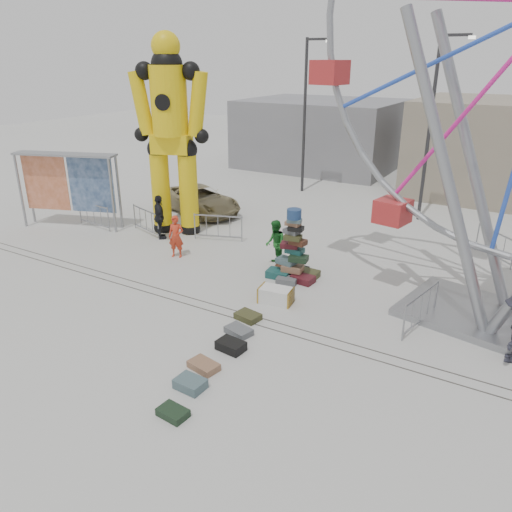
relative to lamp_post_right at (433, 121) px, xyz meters
The scene contains 25 objects.
ground 14.09m from the lamp_post_right, 103.39° to the right, with size 90.00×90.00×0.00m, color #9E9E99.
track_line_near 13.54m from the lamp_post_right, 104.01° to the right, with size 40.00×0.04×0.01m, color #47443F.
track_line_far 13.18m from the lamp_post_right, 104.46° to the right, with size 40.00×0.04×0.01m, color #47443F.
building_left 13.00m from the lamp_post_right, 135.30° to the left, with size 10.00×8.00×4.40m, color gray.
lamp_post_right is the anchor object (origin of this frame).
lamp_post_left 7.28m from the lamp_post_right, 164.05° to the left, with size 1.41×0.25×8.00m.
suitcase_tower 9.96m from the lamp_post_right, 103.57° to the right, with size 1.73×1.54×2.47m.
crash_test_dummy 11.26m from the lamp_post_right, 140.49° to the right, with size 3.26×1.65×8.28m.
banner_scaffold 16.00m from the lamp_post_right, 145.45° to the right, with size 4.52×2.26×3.28m.
steamer_trunk 11.81m from the lamp_post_right, 99.22° to the right, with size 1.03×0.59×0.48m, color silver.
row_case_0 13.15m from the lamp_post_right, 99.04° to the right, with size 0.70×0.51×0.19m, color #3E3F1F.
row_case_1 13.90m from the lamp_post_right, 97.56° to the right, with size 0.73×0.49×0.19m, color slate.
row_case_2 14.60m from the lamp_post_right, 96.08° to the right, with size 0.73×0.49×0.25m, color black.
row_case_3 15.62m from the lamp_post_right, 96.05° to the right, with size 0.75×0.47×0.18m, color #91664A.
row_case_4 16.34m from the lamp_post_right, 95.08° to the right, with size 0.69×0.50×0.24m, color #4A636A.
row_case_5 17.24m from the lamp_post_right, 93.85° to the right, with size 0.65×0.43×0.17m, color #1A2F1D.
barricade_dummy_a 15.42m from the lamp_post_right, 144.87° to the right, with size 2.00×0.10×1.10m, color gray, non-canonical shape.
barricade_dummy_b 13.15m from the lamp_post_right, 140.18° to the right, with size 2.00×0.10×1.10m, color gray, non-canonical shape.
barricade_dummy_c 10.44m from the lamp_post_right, 132.30° to the right, with size 2.00×0.10×1.10m, color gray, non-canonical shape.
barricade_wheel_front 11.16m from the lamp_post_right, 76.58° to the right, with size 2.00×0.10×1.10m, color gray, non-canonical shape.
barricade_wheel_back 6.42m from the lamp_post_right, 45.63° to the right, with size 2.00×0.10×1.10m, color gray, non-canonical shape.
pedestrian_red 12.23m from the lamp_post_right, 125.80° to the right, with size 0.59×0.39×1.61m, color red.
pedestrian_green 9.63m from the lamp_post_right, 111.00° to the right, with size 0.83×0.65×1.71m, color #175E1E.
pedestrian_black 12.48m from the lamp_post_right, 136.70° to the right, with size 1.08×0.45×1.85m, color black.
parked_suv 11.17m from the lamp_post_right, 155.42° to the right, with size 2.14×4.64×1.29m, color #90835D.
Camera 1 is at (7.85, -10.10, 7.10)m, focal length 35.00 mm.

